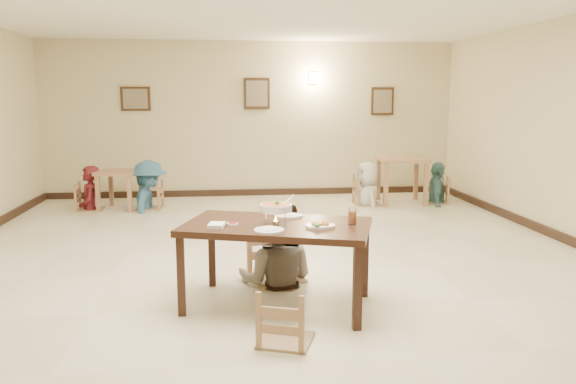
{
  "coord_description": "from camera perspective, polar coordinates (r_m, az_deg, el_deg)",
  "views": [
    {
      "loc": [
        -0.55,
        -6.05,
        1.93
      ],
      "look_at": [
        0.08,
        -0.55,
        0.99
      ],
      "focal_mm": 35.0,
      "sensor_mm": 36.0,
      "label": 1
    }
  ],
  "objects": [
    {
      "name": "floor",
      "position": [
        6.37,
        -1.29,
        -8.02
      ],
      "size": [
        10.0,
        10.0,
        0.0
      ],
      "primitive_type": "plane",
      "color": "beige",
      "rests_on": "ground"
    },
    {
      "name": "wall_back",
      "position": [
        11.07,
        -3.7,
        7.37
      ],
      "size": [
        10.0,
        0.0,
        10.0
      ],
      "primitive_type": "plane",
      "rotation": [
        1.57,
        0.0,
        0.0
      ],
      "color": "beige",
      "rests_on": "floor"
    },
    {
      "name": "wall_front",
      "position": [
        1.26,
        20.02,
        -10.97
      ],
      "size": [
        10.0,
        0.0,
        10.0
      ],
      "primitive_type": "plane",
      "rotation": [
        -1.57,
        0.0,
        0.0
      ],
      "color": "beige",
      "rests_on": "floor"
    },
    {
      "name": "baseboard_back",
      "position": [
        11.19,
        -3.61,
        -0.03
      ],
      "size": [
        8.0,
        0.06,
        0.12
      ],
      "primitive_type": "cube",
      "color": "black",
      "rests_on": "floor"
    },
    {
      "name": "picture_a",
      "position": [
        11.13,
        -15.24,
        9.13
      ],
      "size": [
        0.55,
        0.04,
        0.45
      ],
      "color": "#331F12",
      "rests_on": "wall_back"
    },
    {
      "name": "picture_b",
      "position": [
        11.03,
        -3.19,
        9.96
      ],
      "size": [
        0.5,
        0.04,
        0.6
      ],
      "color": "#331F12",
      "rests_on": "wall_back"
    },
    {
      "name": "picture_c",
      "position": [
        11.45,
        9.58,
        9.08
      ],
      "size": [
        0.45,
        0.04,
        0.55
      ],
      "color": "#331F12",
      "rests_on": "wall_back"
    },
    {
      "name": "wall_sconce",
      "position": [
        11.15,
        2.56,
        11.5
      ],
      "size": [
        0.16,
        0.05,
        0.22
      ],
      "primitive_type": "cube",
      "color": "#FFD88C",
      "rests_on": "wall_back"
    },
    {
      "name": "main_table",
      "position": [
        5.17,
        -1.14,
        -4.1
      ],
      "size": [
        1.89,
        1.42,
        0.79
      ],
      "rotation": [
        0.0,
        0.0,
        -0.31
      ],
      "color": "#331A10",
      "rests_on": "floor"
    },
    {
      "name": "chair_far",
      "position": [
        5.95,
        -1.26,
        -3.91
      ],
      "size": [
        0.51,
        0.51,
        1.08
      ],
      "rotation": [
        0.0,
        0.0,
        0.33
      ],
      "color": "tan",
      "rests_on": "floor"
    },
    {
      "name": "chair_near",
      "position": [
        4.48,
        -0.25,
        -9.91
      ],
      "size": [
        0.41,
        0.41,
        0.87
      ],
      "rotation": [
        0.0,
        0.0,
        2.8
      ],
      "color": "tan",
      "rests_on": "floor"
    },
    {
      "name": "main_diner",
      "position": [
        5.78,
        -1.17,
        -0.94
      ],
      "size": [
        0.98,
        0.85,
        1.74
      ],
      "primitive_type": "imported",
      "rotation": [
        0.0,
        0.0,
        2.89
      ],
      "color": "gray",
      "rests_on": "floor"
    },
    {
      "name": "curry_warmer",
      "position": [
        5.08,
        -1.24,
        -1.64
      ],
      "size": [
        0.33,
        0.29,
        0.26
      ],
      "color": "silver",
      "rests_on": "main_table"
    },
    {
      "name": "rice_plate_far",
      "position": [
        5.42,
        0.06,
        -2.42
      ],
      "size": [
        0.27,
        0.27,
        0.06
      ],
      "color": "white",
      "rests_on": "main_table"
    },
    {
      "name": "rice_plate_near",
      "position": [
        4.85,
        -1.94,
        -3.88
      ],
      "size": [
        0.26,
        0.26,
        0.06
      ],
      "color": "white",
      "rests_on": "main_table"
    },
    {
      "name": "fried_plate",
      "position": [
        5.0,
        3.29,
        -3.39
      ],
      "size": [
        0.27,
        0.27,
        0.06
      ],
      "color": "white",
      "rests_on": "main_table"
    },
    {
      "name": "chili_dish",
      "position": [
        5.12,
        -5.63,
        -3.23
      ],
      "size": [
        0.1,
        0.1,
        0.02
      ],
      "color": "white",
      "rests_on": "main_table"
    },
    {
      "name": "napkin_cutlery",
      "position": [
        5.05,
        -7.24,
        -3.36
      ],
      "size": [
        0.2,
        0.28,
        0.03
      ],
      "color": "white",
      "rests_on": "main_table"
    },
    {
      "name": "drink_glass",
      "position": [
        5.14,
        6.54,
        -2.51
      ],
      "size": [
        0.08,
        0.08,
        0.15
      ],
      "color": "white",
      "rests_on": "main_table"
    },
    {
      "name": "bg_table_left",
      "position": [
        10.16,
        -16.75,
        1.37
      ],
      "size": [
        0.8,
        0.8,
        0.68
      ],
      "rotation": [
        0.0,
        0.0,
        -0.21
      ],
      "color": "#A27651",
      "rests_on": "floor"
    },
    {
      "name": "bg_table_right",
      "position": [
        10.47,
        11.51,
        2.65
      ],
      "size": [
        0.91,
        0.91,
        0.84
      ],
      "rotation": [
        0.0,
        0.0,
        -0.09
      ],
      "color": "#A27651",
      "rests_on": "floor"
    },
    {
      "name": "bg_chair_ll",
      "position": [
        10.21,
        -19.58,
        0.76
      ],
      "size": [
        0.43,
        0.43,
        0.92
      ],
      "rotation": [
        0.0,
        0.0,
        1.61
      ],
      "color": "tan",
      "rests_on": "floor"
    },
    {
      "name": "bg_chair_lr",
      "position": [
        10.03,
        -13.97,
        0.88
      ],
      "size": [
        0.43,
        0.43,
        0.92
      ],
      "rotation": [
        0.0,
        0.0,
        -1.66
      ],
      "color": "tan",
      "rests_on": "floor"
    },
    {
      "name": "bg_chair_rl",
      "position": [
        10.28,
        8.08,
        1.46
      ],
      "size": [
        0.46,
        0.46,
        0.98
      ],
      "rotation": [
        0.0,
        0.0,
        1.56
      ],
      "color": "tan",
      "rests_on": "floor"
    },
    {
      "name": "bg_chair_rr",
      "position": [
        10.65,
        14.93,
        1.27
      ],
      "size": [
        0.42,
        0.42,
        0.89
      ],
      "rotation": [
        0.0,
        0.0,
        -1.88
      ],
      "color": "tan",
      "rests_on": "floor"
    },
    {
      "name": "bg_diner_a",
      "position": [
        10.17,
        -19.68,
        2.52
      ],
      "size": [
        0.46,
        0.62,
        1.55
      ],
      "primitive_type": "imported",
      "rotation": [
        0.0,
        0.0,
        4.89
      ],
      "color": "#5A161D",
      "rests_on": "floor"
    },
    {
      "name": "bg_diner_b",
      "position": [
        9.98,
        -14.06,
        3.14
      ],
      "size": [
        0.69,
        1.14,
        1.71
      ],
      "primitive_type": "imported",
      "rotation": [
        0.0,
        0.0,
        1.52
      ],
      "color": "teal",
      "rests_on": "floor"
    },
    {
      "name": "bg_diner_c",
      "position": [
        10.24,
        8.12,
        3.03
      ],
      "size": [
        0.59,
        0.81,
        1.54
      ],
      "primitive_type": "imported",
      "rotation": [
        0.0,
        0.0,
        4.84
      ],
      "color": "silver",
      "rests_on": "floor"
    },
    {
      "name": "bg_diner_d",
      "position": [
        10.61,
        15.0,
        2.96
      ],
      "size": [
        0.62,
        0.96,
        1.52
      ],
      "primitive_type": "imported",
      "rotation": [
        0.0,
        0.0,
        1.27
      ],
      "color": "slate",
      "rests_on": "floor"
    }
  ]
}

